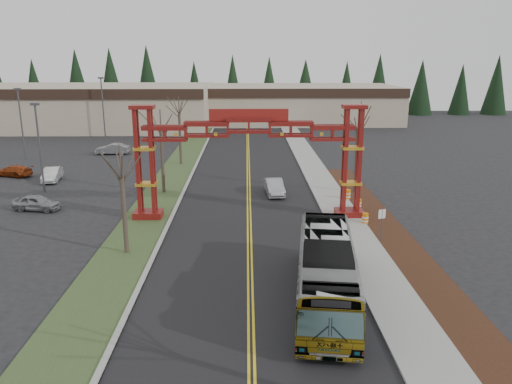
{
  "coord_description": "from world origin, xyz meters",
  "views": [
    {
      "loc": [
        -0.16,
        -19.86,
        12.33
      ],
      "look_at": [
        0.46,
        12.97,
        3.46
      ],
      "focal_mm": 35.0,
      "sensor_mm": 36.0,
      "label": 1
    }
  ],
  "objects_px": {
    "bare_tree_median_near": "(122,177)",
    "bare_tree_right_far": "(358,128)",
    "parked_car_far_a": "(113,149)",
    "street_sign": "(382,219)",
    "silver_sedan": "(274,187)",
    "light_pole_mid": "(21,119)",
    "bare_tree_median_mid": "(161,132)",
    "retail_building_east": "(298,104)",
    "light_pole_near": "(39,141)",
    "retail_building_west": "(82,106)",
    "transit_bus": "(326,272)",
    "gateway_arch": "(249,143)",
    "parked_car_near_a": "(37,203)",
    "light_pole_far": "(103,103)",
    "parked_car_mid_a": "(13,171)",
    "bare_tree_median_far": "(179,115)",
    "parked_car_near_b": "(52,174)",
    "barrel_north": "(348,195)",
    "barrel_mid": "(358,204)",
    "barrel_south": "(365,219)"
  },
  "relations": [
    {
      "from": "parked_car_far_a",
      "to": "barrel_south",
      "type": "height_order",
      "value": "parked_car_far_a"
    },
    {
      "from": "retail_building_west",
      "to": "barrel_north",
      "type": "xyz_separation_m",
      "value": [
        38.84,
        -49.08,
        -3.29
      ]
    },
    {
      "from": "retail_building_west",
      "to": "gateway_arch",
      "type": "bearing_deg",
      "value": -60.93
    },
    {
      "from": "retail_building_east",
      "to": "barrel_mid",
      "type": "xyz_separation_m",
      "value": [
        -0.8,
        -59.89,
        -3.07
      ]
    },
    {
      "from": "retail_building_east",
      "to": "parked_car_far_a",
      "type": "distance_m",
      "value": 44.55
    },
    {
      "from": "parked_car_far_a",
      "to": "light_pole_far",
      "type": "height_order",
      "value": "light_pole_far"
    },
    {
      "from": "parked_car_mid_a",
      "to": "light_pole_mid",
      "type": "bearing_deg",
      "value": -144.06
    },
    {
      "from": "parked_car_far_a",
      "to": "bare_tree_right_far",
      "type": "relative_size",
      "value": 0.53
    },
    {
      "from": "transit_bus",
      "to": "light_pole_near",
      "type": "distance_m",
      "value": 32.51
    },
    {
      "from": "parked_car_mid_a",
      "to": "bare_tree_median_near",
      "type": "bearing_deg",
      "value": 57.48
    },
    {
      "from": "parked_car_mid_a",
      "to": "parked_car_far_a",
      "type": "xyz_separation_m",
      "value": [
        7.38,
        12.52,
        0.11
      ]
    },
    {
      "from": "bare_tree_median_mid",
      "to": "barrel_mid",
      "type": "xyz_separation_m",
      "value": [
        17.2,
        -5.62,
        -5.33
      ]
    },
    {
      "from": "bare_tree_median_mid",
      "to": "retail_building_east",
      "type": "bearing_deg",
      "value": 71.65
    },
    {
      "from": "bare_tree_median_far",
      "to": "street_sign",
      "type": "distance_m",
      "value": 31.54
    },
    {
      "from": "bare_tree_median_far",
      "to": "parked_car_mid_a",
      "type": "bearing_deg",
      "value": -161.38
    },
    {
      "from": "light_pole_far",
      "to": "street_sign",
      "type": "distance_m",
      "value": 57.12
    },
    {
      "from": "bare_tree_median_mid",
      "to": "street_sign",
      "type": "bearing_deg",
      "value": -38.1
    },
    {
      "from": "retail_building_east",
      "to": "parked_car_mid_a",
      "type": "height_order",
      "value": "retail_building_east"
    },
    {
      "from": "retail_building_west",
      "to": "barrel_north",
      "type": "bearing_deg",
      "value": -51.65
    },
    {
      "from": "parked_car_near_b",
      "to": "street_sign",
      "type": "relative_size",
      "value": 1.77
    },
    {
      "from": "bare_tree_median_mid",
      "to": "bare_tree_right_far",
      "type": "xyz_separation_m",
      "value": [
        18.0,
        -0.32,
        0.33
      ]
    },
    {
      "from": "bare_tree_right_far",
      "to": "light_pole_far",
      "type": "xyz_separation_m",
      "value": [
        -32.74,
        34.28,
        -0.66
      ]
    },
    {
      "from": "silver_sedan",
      "to": "barrel_north",
      "type": "relative_size",
      "value": 4.59
    },
    {
      "from": "street_sign",
      "to": "light_pole_near",
      "type": "bearing_deg",
      "value": 153.95
    },
    {
      "from": "bare_tree_right_far",
      "to": "barrel_south",
      "type": "relative_size",
      "value": 9.16
    },
    {
      "from": "parked_car_far_a",
      "to": "street_sign",
      "type": "height_order",
      "value": "street_sign"
    },
    {
      "from": "silver_sedan",
      "to": "transit_bus",
      "type": "bearing_deg",
      "value": -90.51
    },
    {
      "from": "light_pole_far",
      "to": "light_pole_mid",
      "type": "bearing_deg",
      "value": -106.65
    },
    {
      "from": "parked_car_near_b",
      "to": "parked_car_mid_a",
      "type": "distance_m",
      "value": 5.38
    },
    {
      "from": "parked_car_near_a",
      "to": "bare_tree_median_far",
      "type": "height_order",
      "value": "bare_tree_median_far"
    },
    {
      "from": "barrel_north",
      "to": "parked_car_far_a",
      "type": "bearing_deg",
      "value": 139.97
    },
    {
      "from": "barrel_north",
      "to": "transit_bus",
      "type": "bearing_deg",
      "value": -104.46
    },
    {
      "from": "bare_tree_median_near",
      "to": "bare_tree_right_far",
      "type": "distance_m",
      "value": 23.3
    },
    {
      "from": "bare_tree_right_far",
      "to": "light_pole_near",
      "type": "bearing_deg",
      "value": 178.31
    },
    {
      "from": "gateway_arch",
      "to": "parked_car_near_a",
      "type": "bearing_deg",
      "value": 172.71
    },
    {
      "from": "silver_sedan",
      "to": "light_pole_far",
      "type": "relative_size",
      "value": 0.46
    },
    {
      "from": "bare_tree_median_near",
      "to": "barrel_south",
      "type": "bearing_deg",
      "value": 18.1
    },
    {
      "from": "bare_tree_median_mid",
      "to": "retail_building_west",
      "type": "bearing_deg",
      "value": 115.43
    },
    {
      "from": "parked_car_mid_a",
      "to": "bare_tree_median_far",
      "type": "height_order",
      "value": "bare_tree_median_far"
    },
    {
      "from": "silver_sedan",
      "to": "light_pole_far",
      "type": "xyz_separation_m",
      "value": [
        -25.12,
        34.79,
        4.72
      ]
    },
    {
      "from": "bare_tree_median_near",
      "to": "street_sign",
      "type": "bearing_deg",
      "value": 5.78
    },
    {
      "from": "barrel_north",
      "to": "parked_car_near_b",
      "type": "bearing_deg",
      "value": 165.14
    },
    {
      "from": "light_pole_far",
      "to": "bare_tree_right_far",
      "type": "bearing_deg",
      "value": -46.32
    },
    {
      "from": "parked_car_mid_a",
      "to": "barrel_north",
      "type": "bearing_deg",
      "value": 93.48
    },
    {
      "from": "silver_sedan",
      "to": "parked_car_near_b",
      "type": "relative_size",
      "value": 1.05
    },
    {
      "from": "silver_sedan",
      "to": "light_pole_mid",
      "type": "xyz_separation_m",
      "value": [
        -30.34,
        17.34,
        4.35
      ]
    },
    {
      "from": "parked_car_near_b",
      "to": "light_pole_far",
      "type": "bearing_deg",
      "value": 85.95
    },
    {
      "from": "bare_tree_median_mid",
      "to": "light_pole_far",
      "type": "distance_m",
      "value": 37.02
    },
    {
      "from": "retail_building_west",
      "to": "transit_bus",
      "type": "xyz_separation_m",
      "value": [
        33.91,
        -68.16,
        -2.1
      ]
    },
    {
      "from": "parked_car_mid_a",
      "to": "silver_sedan",
      "type": "bearing_deg",
      "value": 93.68
    }
  ]
}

